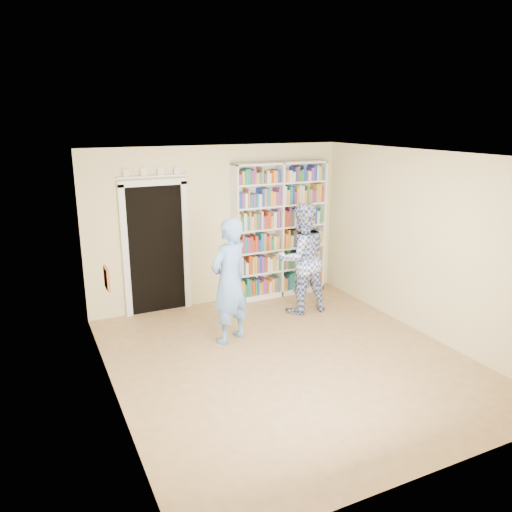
% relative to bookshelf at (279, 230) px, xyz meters
% --- Properties ---
extents(floor, '(5.00, 5.00, 0.00)m').
position_rel_bookshelf_xyz_m(floor, '(-1.09, -2.34, -1.21)').
color(floor, olive).
rests_on(floor, ground).
extents(ceiling, '(5.00, 5.00, 0.00)m').
position_rel_bookshelf_xyz_m(ceiling, '(-1.09, -2.34, 1.49)').
color(ceiling, white).
rests_on(ceiling, wall_back).
extents(wall_back, '(4.50, 0.00, 4.50)m').
position_rel_bookshelf_xyz_m(wall_back, '(-1.09, 0.16, 0.14)').
color(wall_back, beige).
rests_on(wall_back, floor).
extents(wall_left, '(0.00, 5.00, 5.00)m').
position_rel_bookshelf_xyz_m(wall_left, '(-3.34, -2.34, 0.14)').
color(wall_left, beige).
rests_on(wall_left, floor).
extents(wall_right, '(0.00, 5.00, 5.00)m').
position_rel_bookshelf_xyz_m(wall_right, '(1.16, -2.34, 0.14)').
color(wall_right, beige).
rests_on(wall_right, floor).
extents(bookshelf, '(1.74, 0.33, 2.39)m').
position_rel_bookshelf_xyz_m(bookshelf, '(0.00, 0.00, 0.00)').
color(bookshelf, white).
rests_on(bookshelf, floor).
extents(doorway, '(1.10, 0.08, 2.43)m').
position_rel_bookshelf_xyz_m(doorway, '(-2.19, 0.13, -0.03)').
color(doorway, black).
rests_on(doorway, floor).
extents(wall_art, '(0.03, 0.25, 0.25)m').
position_rel_bookshelf_xyz_m(wall_art, '(-3.32, -2.14, 0.19)').
color(wall_art, brown).
rests_on(wall_art, wall_left).
extents(man_blue, '(0.78, 0.66, 1.81)m').
position_rel_bookshelf_xyz_m(man_blue, '(-1.56, -1.45, -0.30)').
color(man_blue, '#6392DE').
rests_on(man_blue, floor).
extents(man_plaid, '(0.92, 0.73, 1.82)m').
position_rel_bookshelf_xyz_m(man_plaid, '(-0.06, -0.88, -0.30)').
color(man_plaid, '#33469D').
rests_on(man_plaid, floor).
extents(paper_sheet, '(0.16, 0.10, 0.26)m').
position_rel_bookshelf_xyz_m(paper_sheet, '(0.03, -1.08, -0.33)').
color(paper_sheet, white).
rests_on(paper_sheet, man_plaid).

